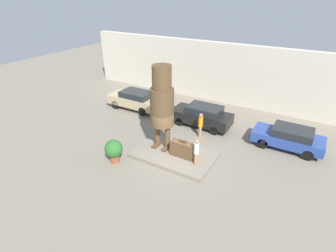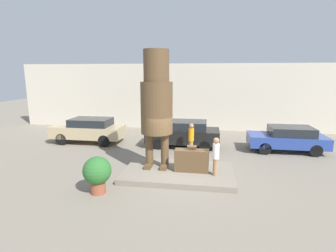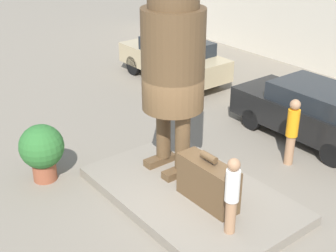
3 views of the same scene
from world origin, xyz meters
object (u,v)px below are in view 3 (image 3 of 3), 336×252
at_px(tourist, 232,193).
at_px(parked_car_black, 312,111).
at_px(planter_pot, 42,149).
at_px(giant_suitcase, 208,182).
at_px(parked_car_tan, 174,58).
at_px(worker_hivis, 292,129).
at_px(statue_figure, 173,45).

bearing_deg(tourist, parked_car_black, 110.24).
xyz_separation_m(tourist, parked_car_black, (-1.78, 4.84, -0.28)).
bearing_deg(planter_pot, parked_car_black, 69.47).
xyz_separation_m(giant_suitcase, parked_car_tan, (-6.78, 4.52, 0.14)).
relative_size(parked_car_black, worker_hivis, 2.48).
bearing_deg(worker_hivis, parked_car_tan, 166.59).
relative_size(giant_suitcase, tourist, 0.91).
bearing_deg(tourist, parked_car_tan, 148.04).
bearing_deg(parked_car_black, worker_hivis, 109.95).
distance_m(statue_figure, giant_suitcase, 2.95).
bearing_deg(statue_figure, planter_pot, -125.10).
relative_size(giant_suitcase, worker_hivis, 0.84).
xyz_separation_m(statue_figure, worker_hivis, (1.33, 2.65, -2.25)).
bearing_deg(parked_car_black, parked_car_tan, -0.12).
bearing_deg(worker_hivis, tourist, -69.62).
height_order(statue_figure, planter_pot, statue_figure).
relative_size(parked_car_tan, parked_car_black, 1.03).
bearing_deg(worker_hivis, statue_figure, -116.63).
xyz_separation_m(parked_car_black, planter_pot, (-2.49, -6.65, -0.02)).
distance_m(parked_car_tan, planter_pot, 7.53).
relative_size(parked_car_tan, planter_pot, 3.19).
bearing_deg(parked_car_tan, parked_car_black, 179.88).
bearing_deg(tourist, giant_suitcase, 161.74).
height_order(planter_pot, worker_hivis, worker_hivis).
distance_m(giant_suitcase, parked_car_tan, 8.15).
distance_m(tourist, worker_hivis, 3.51).
relative_size(parked_car_tan, worker_hivis, 2.57).
bearing_deg(giant_suitcase, parked_car_tan, 146.30).
xyz_separation_m(statue_figure, parked_car_black, (0.76, 4.20, -2.37)).
height_order(parked_car_tan, parked_car_black, parked_car_black).
distance_m(statue_figure, parked_car_tan, 7.11).
distance_m(parked_car_black, planter_pot, 7.10).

